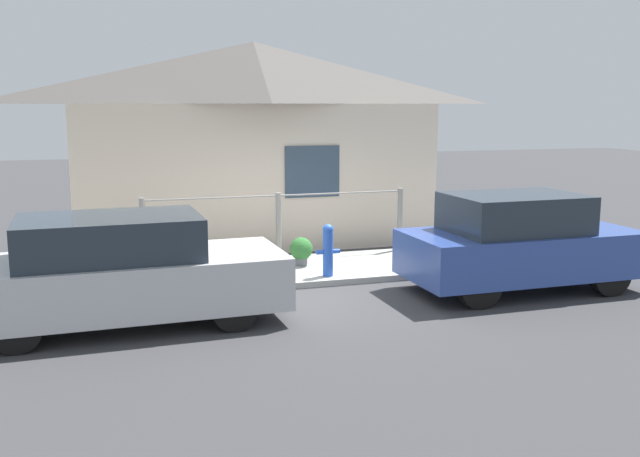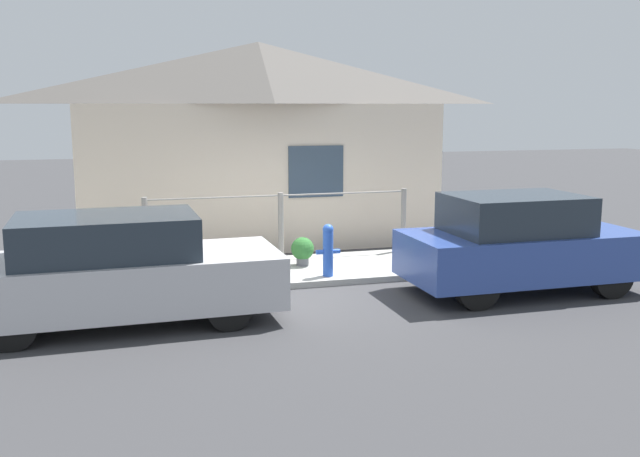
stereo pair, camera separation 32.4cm
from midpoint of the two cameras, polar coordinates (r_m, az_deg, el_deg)
ground_plane at (r=11.32m, az=-0.16°, el=-4.82°), size 60.00×60.00×0.00m
sidewalk at (r=12.27m, az=-1.46°, el=-3.40°), size 24.00×2.06×0.10m
house at (r=14.59m, az=-4.18°, el=11.43°), size 7.54×2.23×4.11m
fence at (r=12.97m, az=-2.43°, el=0.51°), size 4.90×0.10×1.20m
car_left at (r=9.70m, az=-14.95°, el=-3.26°), size 4.21×1.79×1.46m
car_right at (r=11.41m, az=16.46°, el=-1.22°), size 3.64×1.67×1.52m
fire_hydrant at (r=11.59m, az=1.45°, el=-1.65°), size 0.40×0.18×0.86m
potted_plant_near_hydrant at (r=12.39m, az=-0.66°, el=-1.72°), size 0.40×0.40×0.50m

